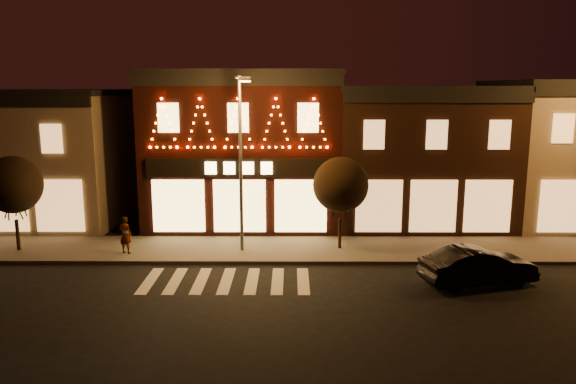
{
  "coord_description": "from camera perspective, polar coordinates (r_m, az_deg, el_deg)",
  "views": [
    {
      "loc": [
        2.51,
        -16.5,
        7.51
      ],
      "look_at": [
        2.41,
        4.0,
        3.55
      ],
      "focal_mm": 34.43,
      "sensor_mm": 36.0,
      "label": 1
    }
  ],
  "objects": [
    {
      "name": "ground",
      "position": [
        18.3,
        -7.83,
        -13.39
      ],
      "size": [
        120.0,
        120.0,
        0.0
      ],
      "primitive_type": "plane",
      "color": "black",
      "rests_on": "ground"
    },
    {
      "name": "sidewalk_far",
      "position": [
        25.61,
        -0.87,
        -5.94
      ],
      "size": [
        44.0,
        4.0,
        0.15
      ],
      "primitive_type": "cube",
      "color": "#47423D",
      "rests_on": "ground"
    },
    {
      "name": "building_left",
      "position": [
        34.42,
        -26.54,
        3.37
      ],
      "size": [
        12.2,
        8.28,
        7.3
      ],
      "color": "#756553",
      "rests_on": "ground"
    },
    {
      "name": "building_pulp",
      "position": [
        30.76,
        -4.41,
        4.66
      ],
      "size": [
        10.2,
        8.34,
        8.3
      ],
      "color": "black",
      "rests_on": "ground"
    },
    {
      "name": "building_right_a",
      "position": [
        31.51,
        13.13,
        3.82
      ],
      "size": [
        9.2,
        8.28,
        7.5
      ],
      "color": "black",
      "rests_on": "ground"
    },
    {
      "name": "streetlamp_mid",
      "position": [
        24.21,
        -4.85,
        4.27
      ],
      "size": [
        0.74,
        1.78,
        7.78
      ],
      "rotation": [
        0.0,
        0.0,
        -0.25
      ],
      "color": "#59595E",
      "rests_on": "sidewalk_far"
    },
    {
      "name": "tree_left",
      "position": [
        27.48,
        -26.53,
        0.67
      ],
      "size": [
        2.57,
        2.57,
        4.3
      ],
      "rotation": [
        0.0,
        0.0,
        -0.22
      ],
      "color": "black",
      "rests_on": "sidewalk_far"
    },
    {
      "name": "tree_right",
      "position": [
        25.02,
        5.47,
        0.74
      ],
      "size": [
        2.52,
        2.52,
        4.22
      ],
      "rotation": [
        0.0,
        0.0,
        0.06
      ],
      "color": "black",
      "rests_on": "sidewalk_far"
    },
    {
      "name": "dark_sedan",
      "position": [
        22.49,
        19.04,
        -7.25
      ],
      "size": [
        4.63,
        2.52,
        1.45
      ],
      "primitive_type": "imported",
      "rotation": [
        0.0,
        0.0,
        1.81
      ],
      "color": "black",
      "rests_on": "ground"
    },
    {
      "name": "pedestrian",
      "position": [
        25.59,
        -16.45,
        -4.27
      ],
      "size": [
        0.72,
        0.6,
        1.69
      ],
      "primitive_type": "imported",
      "rotation": [
        0.0,
        0.0,
        2.76
      ],
      "color": "gray",
      "rests_on": "sidewalk_far"
    }
  ]
}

